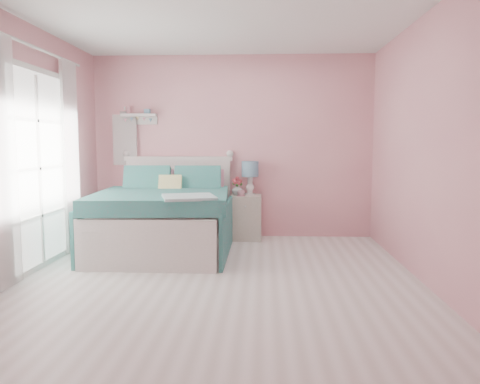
# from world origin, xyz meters

# --- Properties ---
(floor) EXTENTS (4.50, 4.50, 0.00)m
(floor) POSITION_xyz_m (0.00, 0.00, 0.00)
(floor) COLOR beige
(floor) RESTS_ON ground
(room_shell) EXTENTS (4.50, 4.50, 4.50)m
(room_shell) POSITION_xyz_m (0.00, 0.00, 1.58)
(room_shell) COLOR pink
(room_shell) RESTS_ON floor
(bed) EXTENTS (1.69, 2.05, 1.16)m
(bed) POSITION_xyz_m (-0.78, 1.24, 0.40)
(bed) COLOR silver
(bed) RESTS_ON floor
(nightstand) EXTENTS (0.43, 0.43, 0.63)m
(nightstand) POSITION_xyz_m (0.20, 2.02, 0.31)
(nightstand) COLOR beige
(nightstand) RESTS_ON floor
(table_lamp) EXTENTS (0.24, 0.24, 0.47)m
(table_lamp) POSITION_xyz_m (0.26, 2.06, 0.95)
(table_lamp) COLOR white
(table_lamp) RESTS_ON nightstand
(vase) EXTENTS (0.18, 0.18, 0.16)m
(vase) POSITION_xyz_m (0.08, 2.00, 0.71)
(vase) COLOR silver
(vase) RESTS_ON nightstand
(teacup) EXTENTS (0.11, 0.11, 0.08)m
(teacup) POSITION_xyz_m (0.14, 1.89, 0.66)
(teacup) COLOR pink
(teacup) RESTS_ON nightstand
(roses) EXTENTS (0.14, 0.11, 0.12)m
(roses) POSITION_xyz_m (0.08, 1.99, 0.82)
(roses) COLOR #C84451
(roses) RESTS_ON vase
(wall_shelf) EXTENTS (0.50, 0.15, 0.25)m
(wall_shelf) POSITION_xyz_m (-1.34, 2.19, 1.73)
(wall_shelf) COLOR silver
(wall_shelf) RESTS_ON room_shell
(hanging_dress) EXTENTS (0.34, 0.03, 0.72)m
(hanging_dress) POSITION_xyz_m (-1.55, 2.18, 1.40)
(hanging_dress) COLOR white
(hanging_dress) RESTS_ON room_shell
(french_door) EXTENTS (0.04, 1.32, 2.16)m
(french_door) POSITION_xyz_m (-1.97, 0.40, 1.07)
(french_door) COLOR silver
(french_door) RESTS_ON floor
(curtain_near) EXTENTS (0.04, 0.40, 2.32)m
(curtain_near) POSITION_xyz_m (-1.92, -0.34, 1.18)
(curtain_near) COLOR white
(curtain_near) RESTS_ON floor
(curtain_far) EXTENTS (0.04, 0.40, 2.32)m
(curtain_far) POSITION_xyz_m (-1.92, 1.14, 1.18)
(curtain_far) COLOR white
(curtain_far) RESTS_ON floor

